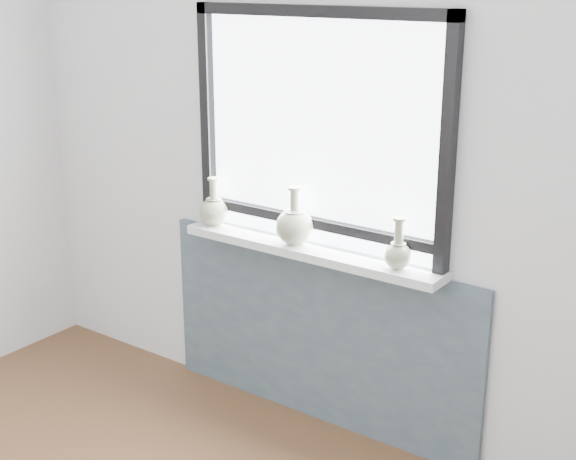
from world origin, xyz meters
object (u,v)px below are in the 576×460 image
Objects in this scene: windowsill at (309,251)px; vase_b at (295,225)px; vase_c at (398,253)px; vase_a at (214,210)px.

vase_b is (-0.07, -0.01, 0.11)m from windowsill.
windowsill is 0.47m from vase_c.
windowsill is at bearing 0.00° from vase_a.
vase_b reaches higher than windowsill.
vase_a reaches higher than windowsill.
vase_c is at bearing -1.59° from windowsill.
vase_b is 0.53m from vase_c.
vase_a is at bearing 179.34° from vase_b.
windowsill is 5.56× the size of vase_a.
windowsill is at bearing 4.35° from vase_b.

